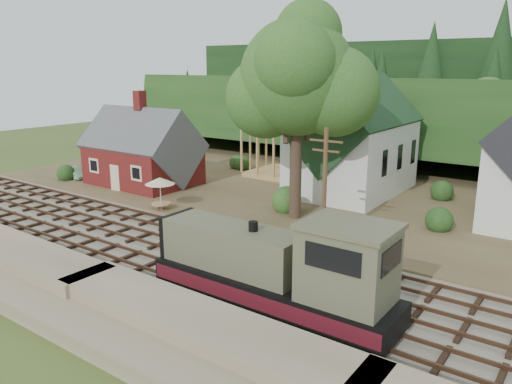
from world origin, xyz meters
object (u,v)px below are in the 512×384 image
Objects in this scene: locomotive at (279,270)px; car_green at (74,173)px; car_blue at (152,184)px; patio_set at (160,182)px.

car_green is at bearing 160.80° from locomotive.
locomotive reaches higher than car_green.
patio_set is at bearing -73.42° from car_blue.
locomotive is 4.74× the size of patio_set.
car_blue is 1.10× the size of car_green.
patio_set is at bearing 153.37° from locomotive.
locomotive is at bearing -66.37° from car_blue.
car_blue is at bearing 151.00° from locomotive.
car_blue is 10.65m from car_green.
car_green is (-32.72, 11.40, -1.34)m from locomotive.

